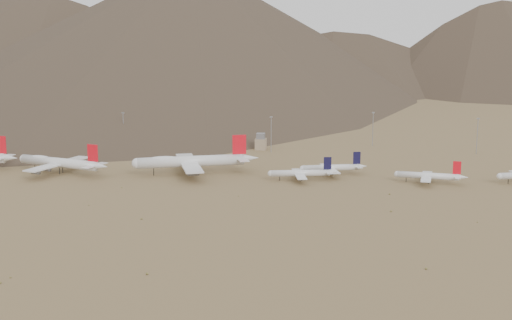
# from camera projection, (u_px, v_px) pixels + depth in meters

# --- Properties ---
(ground) EXTENTS (3000.00, 3000.00, 0.00)m
(ground) POSITION_uv_depth(u_px,v_px,m) (187.00, 186.00, 404.92)
(ground) COLOR olive
(ground) RESTS_ON ground
(widebody_centre) EXTENTS (64.58, 51.48, 19.99)m
(widebody_centre) POSITION_uv_depth(u_px,v_px,m) (60.00, 162.00, 436.10)
(widebody_centre) COLOR silver
(widebody_centre) RESTS_ON ground
(widebody_east) EXTENTS (75.48, 60.03, 23.25)m
(widebody_east) POSITION_uv_depth(u_px,v_px,m) (192.00, 161.00, 434.44)
(widebody_east) COLOR silver
(widebody_east) RESTS_ON ground
(narrowbody_a) EXTENTS (41.51, 30.31, 13.81)m
(narrowbody_a) POSITION_uv_depth(u_px,v_px,m) (302.00, 173.00, 417.42)
(narrowbody_a) COLOR silver
(narrowbody_a) RESTS_ON ground
(narrowbody_b) EXTENTS (41.24, 30.44, 13.90)m
(narrowbody_b) POSITION_uv_depth(u_px,v_px,m) (333.00, 168.00, 432.58)
(narrowbody_b) COLOR silver
(narrowbody_b) RESTS_ON ground
(narrowbody_c) EXTENTS (41.45, 30.20, 13.76)m
(narrowbody_c) POSITION_uv_depth(u_px,v_px,m) (430.00, 176.00, 409.82)
(narrowbody_c) COLOR silver
(narrowbody_c) RESTS_ON ground
(control_tower) EXTENTS (8.00, 8.00, 12.00)m
(control_tower) POSITION_uv_depth(u_px,v_px,m) (261.00, 142.00, 517.82)
(control_tower) COLOR #9C8669
(control_tower) RESTS_ON ground
(mast_west) EXTENTS (2.00, 0.60, 25.70)m
(mast_west) POSITION_uv_depth(u_px,v_px,m) (123.00, 128.00, 528.53)
(mast_west) COLOR gray
(mast_west) RESTS_ON ground
(mast_centre) EXTENTS (2.00, 0.60, 25.70)m
(mast_centre) POSITION_uv_depth(u_px,v_px,m) (271.00, 133.00, 505.41)
(mast_centre) COLOR gray
(mast_centre) RESTS_ON ground
(mast_east) EXTENTS (2.00, 0.60, 25.70)m
(mast_east) POSITION_uv_depth(u_px,v_px,m) (373.00, 127.00, 530.04)
(mast_east) COLOR gray
(mast_east) RESTS_ON ground
(mast_far_east) EXTENTS (2.00, 0.60, 25.70)m
(mast_far_east) POSITION_uv_depth(u_px,v_px,m) (477.00, 134.00, 497.92)
(mast_far_east) COLOR gray
(mast_far_east) RESTS_ON ground
(desert_scrub) EXTENTS (444.87, 168.61, 0.88)m
(desert_scrub) POSITION_uv_depth(u_px,v_px,m) (139.00, 226.00, 324.63)
(desert_scrub) COLOR olive
(desert_scrub) RESTS_ON ground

